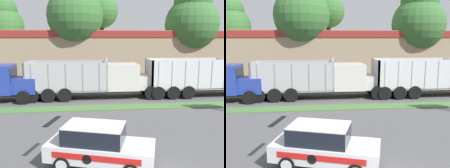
% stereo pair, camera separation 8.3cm
% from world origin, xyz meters
% --- Properties ---
extents(grass_verge, '(120.00, 1.43, 0.06)m').
position_xyz_m(grass_verge, '(0.00, 11.12, 0.03)').
color(grass_verge, '#477538').
rests_on(grass_verge, ground_plane).
extents(centre_line_2, '(2.40, 0.14, 0.01)m').
position_xyz_m(centre_line_2, '(-10.24, 15.83, 0.00)').
color(centre_line_2, yellow).
rests_on(centre_line_2, ground_plane).
extents(centre_line_3, '(2.40, 0.14, 0.01)m').
position_xyz_m(centre_line_3, '(-4.84, 15.83, 0.00)').
color(centre_line_3, yellow).
rests_on(centre_line_3, ground_plane).
extents(centre_line_4, '(2.40, 0.14, 0.01)m').
position_xyz_m(centre_line_4, '(0.56, 15.83, 0.00)').
color(centre_line_4, yellow).
rests_on(centre_line_4, ground_plane).
extents(centre_line_5, '(2.40, 0.14, 0.01)m').
position_xyz_m(centre_line_5, '(5.96, 15.83, 0.00)').
color(centre_line_5, yellow).
rests_on(centre_line_5, ground_plane).
extents(dump_truck_trail, '(11.65, 2.80, 3.61)m').
position_xyz_m(dump_truck_trail, '(-0.86, 14.52, 1.56)').
color(dump_truck_trail, black).
rests_on(dump_truck_trail, ground_plane).
extents(rally_car, '(4.66, 2.97, 1.78)m').
position_xyz_m(rally_car, '(-2.17, 2.54, 0.88)').
color(rally_car, white).
rests_on(rally_car, ground_plane).
extents(store_building_backdrop, '(41.33, 12.10, 6.15)m').
position_xyz_m(store_building_backdrop, '(-0.47, 29.52, 3.08)').
color(store_building_backdrop, '#9E896B').
rests_on(store_building_backdrop, ground_plane).
extents(tree_behind_left, '(4.86, 4.86, 10.39)m').
position_xyz_m(tree_behind_left, '(-12.83, 27.14, 7.19)').
color(tree_behind_left, '#473828').
rests_on(tree_behind_left, ground_plane).
extents(tree_behind_centre, '(4.33, 4.33, 11.94)m').
position_xyz_m(tree_behind_centre, '(-0.30, 27.22, 9.01)').
color(tree_behind_centre, '#473828').
rests_on(tree_behind_centre, ground_plane).
extents(tree_behind_right, '(6.95, 6.95, 13.16)m').
position_xyz_m(tree_behind_right, '(-3.75, 24.97, 8.63)').
color(tree_behind_right, '#473828').
rests_on(tree_behind_right, ground_plane).
extents(tree_behind_far_right, '(6.91, 6.91, 12.17)m').
position_xyz_m(tree_behind_far_right, '(11.31, 25.11, 7.68)').
color(tree_behind_far_right, '#473828').
rests_on(tree_behind_far_right, ground_plane).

